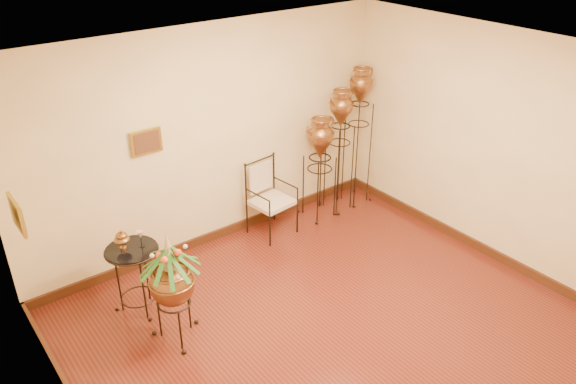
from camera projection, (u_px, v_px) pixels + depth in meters
ground at (346, 341)px, 5.73m from camera, size 5.00×5.00×0.00m
room_shell at (354, 192)px, 4.92m from camera, size 5.02×5.02×2.81m
amphora_tall at (358, 135)px, 7.90m from camera, size 0.40×0.40×2.03m
amphora_mid at (339, 150)px, 7.78m from camera, size 0.43×0.43×1.79m
amphora_short at (320, 167)px, 7.67m from camera, size 0.51×0.51×1.47m
planter_urn at (172, 280)px, 5.45m from camera, size 0.83×0.83×1.30m
armchair at (272, 199)px, 7.34m from camera, size 0.62×0.59×1.01m
side_table at (136, 278)px, 5.99m from camera, size 0.66×0.66×1.00m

